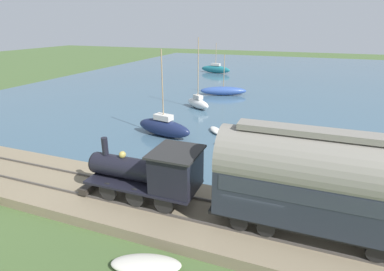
# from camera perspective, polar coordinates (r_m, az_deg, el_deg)

# --- Properties ---
(ground_plane) EXTENTS (200.00, 200.00, 0.00)m
(ground_plane) POSITION_cam_1_polar(r_m,az_deg,el_deg) (14.77, 11.44, -17.81)
(ground_plane) COLOR #476033
(harbor_water) EXTENTS (80.00, 80.00, 0.01)m
(harbor_water) POSITION_cam_1_polar(r_m,az_deg,el_deg) (55.22, 19.24, 9.95)
(harbor_water) COLOR #426075
(harbor_water) RESTS_ON ground
(rail_embankment) EXTENTS (5.04, 56.00, 0.68)m
(rail_embankment) POSITION_cam_1_polar(r_m,az_deg,el_deg) (14.64, 11.56, -16.80)
(rail_embankment) COLOR #84755B
(rail_embankment) RESTS_ON ground
(steam_locomotive) EXTENTS (2.43, 6.23, 2.98)m
(steam_locomotive) POSITION_cam_1_polar(r_m,az_deg,el_deg) (14.91, -7.31, -6.69)
(steam_locomotive) COLOR black
(steam_locomotive) RESTS_ON rail_embankment
(passenger_coach) EXTENTS (2.57, 9.01, 4.64)m
(passenger_coach) POSITION_cam_1_polar(r_m,az_deg,el_deg) (13.09, 24.12, -8.06)
(passenger_coach) COLOR black
(passenger_coach) RESTS_ON rail_embankment
(sailboat_blue) EXTENTS (3.28, 6.29, 5.33)m
(sailboat_blue) POSITION_cam_1_polar(r_m,az_deg,el_deg) (40.97, 5.98, 8.48)
(sailboat_blue) COLOR #335199
(sailboat_blue) RESTS_ON harbor_water
(sailboat_white) EXTENTS (2.90, 3.61, 7.72)m
(sailboat_white) POSITION_cam_1_polar(r_m,az_deg,el_deg) (34.18, 1.15, 6.27)
(sailboat_white) COLOR white
(sailboat_white) RESTS_ON harbor_water
(sailboat_teal) EXTENTS (2.21, 6.22, 5.67)m
(sailboat_teal) POSITION_cam_1_polar(r_m,az_deg,el_deg) (60.10, 4.52, 12.51)
(sailboat_teal) COLOR #1E707A
(sailboat_teal) RESTS_ON harbor_water
(sailboat_navy) EXTENTS (2.27, 5.34, 7.22)m
(sailboat_navy) POSITION_cam_1_polar(r_m,az_deg,el_deg) (25.58, -5.40, 1.60)
(sailboat_navy) COLOR #192347
(sailboat_navy) RESTS_ON harbor_water
(rowboat_off_pier) EXTENTS (2.16, 1.84, 0.34)m
(rowboat_off_pier) POSITION_cam_1_polar(r_m,az_deg,el_deg) (26.66, 4.54, 0.99)
(rowboat_off_pier) COLOR silver
(rowboat_off_pier) RESTS_ON harbor_water
(rowboat_far_out) EXTENTS (1.83, 2.20, 0.33)m
(rowboat_far_out) POSITION_cam_1_polar(r_m,az_deg,el_deg) (18.65, 23.99, -9.91)
(rowboat_far_out) COLOR #B7B2A3
(rowboat_far_out) RESTS_ON harbor_water
(rowboat_near_shore) EXTENTS (2.04, 2.10, 0.48)m
(rowboat_near_shore) POSITION_cam_1_polar(r_m,az_deg,el_deg) (24.07, 6.74, -1.11)
(rowboat_near_shore) COLOR beige
(rowboat_near_shore) RESTS_ON harbor_water
(beached_dinghy) EXTENTS (1.88, 3.00, 0.44)m
(beached_dinghy) POSITION_cam_1_polar(r_m,az_deg,el_deg) (12.88, -8.75, -23.11)
(beached_dinghy) COLOR beige
(beached_dinghy) RESTS_ON ground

